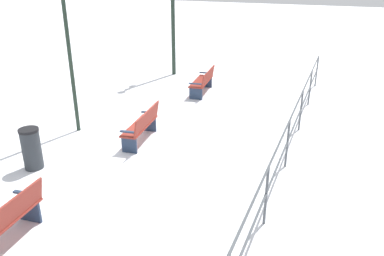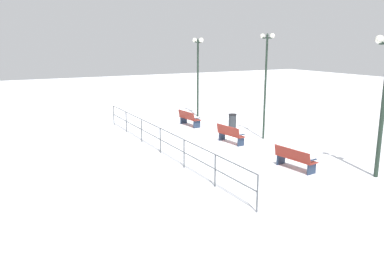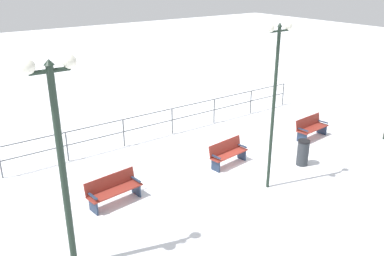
{
  "view_description": "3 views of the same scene",
  "coord_description": "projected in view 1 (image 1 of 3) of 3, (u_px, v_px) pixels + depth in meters",
  "views": [
    {
      "loc": [
        -4.71,
        8.07,
        4.22
      ],
      "look_at": [
        -1.58,
        0.18,
        0.67
      ],
      "focal_mm": 36.58,
      "sensor_mm": 36.0,
      "label": 1
    },
    {
      "loc": [
        -10.23,
        -14.98,
        4.73
      ],
      "look_at": [
        -2.11,
        0.19,
        0.92
      ],
      "focal_mm": 35.99,
      "sensor_mm": 36.0,
      "label": 2
    },
    {
      "loc": [
        9.84,
        -8.79,
        6.57
      ],
      "look_at": [
        -2.24,
        -0.07,
        0.76
      ],
      "focal_mm": 38.05,
      "sensor_mm": 36.0,
      "label": 3
    }
  ],
  "objects": [
    {
      "name": "waterfront_railing",
      "position": [
        288.0,
        135.0,
        8.57
      ],
      "size": [
        0.05,
        13.75,
        1.15
      ],
      "color": "#4C5156",
      "rests_on": "ground"
    },
    {
      "name": "bench_nearest",
      "position": [
        203.0,
        81.0,
        13.75
      ],
      "size": [
        0.74,
        1.74,
        0.85
      ],
      "rotation": [
        0.0,
        0.0,
        0.11
      ],
      "color": "maroon",
      "rests_on": "ground"
    },
    {
      "name": "bench_second",
      "position": [
        142.0,
        125.0,
        9.94
      ],
      "size": [
        0.68,
        1.63,
        0.88
      ],
      "rotation": [
        0.0,
        0.0,
        0.12
      ],
      "color": "maroon",
      "rests_on": "ground"
    },
    {
      "name": "lamppost_middle",
      "position": [
        63.0,
        0.0,
        9.49
      ],
      "size": [
        0.23,
        0.96,
        5.21
      ],
      "color": "#1E2D23",
      "rests_on": "ground"
    },
    {
      "name": "bench_third",
      "position": [
        1.0,
        223.0,
        6.16
      ],
      "size": [
        0.69,
        1.67,
        0.88
      ],
      "rotation": [
        0.0,
        0.0,
        0.08
      ],
      "color": "maroon",
      "rests_on": "ground"
    },
    {
      "name": "ground_plane",
      "position": [
        138.0,
        141.0,
        10.15
      ],
      "size": [
        80.0,
        80.0,
        0.0
      ],
      "primitive_type": "plane",
      "color": "white",
      "rests_on": "ground"
    },
    {
      "name": "trash_bin",
      "position": [
        32.0,
        149.0,
        8.62
      ],
      "size": [
        0.43,
        0.43,
        0.95
      ],
      "color": "#2D3338",
      "rests_on": "ground"
    }
  ]
}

